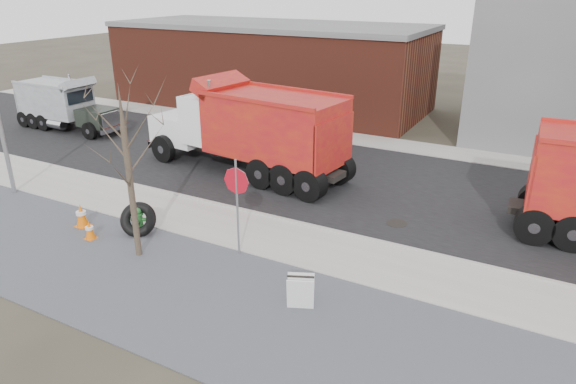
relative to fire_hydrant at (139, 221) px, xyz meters
The scene contains 16 objects.
ground 4.52m from the fire_hydrant, 18.55° to the left, with size 120.00×120.00×0.00m, color #383328.
gravel_verge 4.76m from the fire_hydrant, 25.88° to the right, with size 60.00×5.00×0.03m, color slate.
sidewalk 4.60m from the fire_hydrant, 21.51° to the left, with size 60.00×2.50×0.06m, color #9E9B93.
curb 5.22m from the fire_hydrant, 34.95° to the left, with size 60.00×0.15×0.11m, color #9E9B93.
road 8.84m from the fire_hydrant, 61.12° to the left, with size 60.00×9.40×0.02m, color black.
far_sidewalk 14.10m from the fire_hydrant, 72.38° to the left, with size 60.00×2.00×0.06m, color #9E9B93.
building_brick 19.43m from the fire_hydrant, 107.28° to the left, with size 20.20×8.20×5.30m.
bare_tree 3.28m from the fire_hydrant, 47.66° to the right, with size 3.20×3.20×5.20m.
fire_hydrant is the anchor object (origin of this frame).
truck_tire 0.15m from the fire_hydrant, 50.98° to the right, with size 1.46×1.36×1.15m.
stop_sign 4.04m from the fire_hydrant, ahead, with size 0.82×0.06×3.03m.
sandwich_board 6.73m from the fire_hydrant, 11.17° to the right, with size 0.78×0.65×0.93m.
traffic_cone_near 2.07m from the fire_hydrant, 163.08° to the right, with size 0.43×0.43×0.83m.
traffic_cone_far 1.53m from the fire_hydrant, 132.96° to the right, with size 0.34×0.34×0.65m.
dump_truck_red_b 6.78m from the fire_hydrant, 88.53° to the left, with size 9.68×3.80×3.99m.
dump_truck_grey 14.82m from the fire_hydrant, 148.55° to the left, with size 6.35×2.00×2.89m.
Camera 1 is at (7.22, -12.44, 7.65)m, focal length 32.00 mm.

